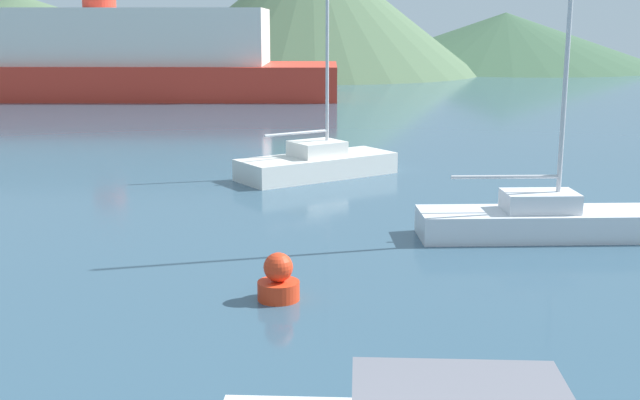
{
  "coord_description": "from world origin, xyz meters",
  "views": [
    {
      "loc": [
        0.31,
        -5.35,
        5.46
      ],
      "look_at": [
        0.81,
        14.0,
        1.2
      ],
      "focal_mm": 45.0,
      "sensor_mm": 36.0,
      "label": 1
    }
  ],
  "objects_px": {
    "sailboat_inner": "(317,163)",
    "ferry_distant": "(102,59)",
    "sailboat_middle": "(539,217)",
    "buoy_marker": "(278,280)"
  },
  "relations": [
    {
      "from": "sailboat_inner",
      "to": "ferry_distant",
      "type": "xyz_separation_m",
      "value": [
        -15.52,
        33.09,
        2.4
      ]
    },
    {
      "from": "sailboat_middle",
      "to": "buoy_marker",
      "type": "distance_m",
      "value": 8.16
    },
    {
      "from": "sailboat_inner",
      "to": "ferry_distant",
      "type": "height_order",
      "value": "ferry_distant"
    },
    {
      "from": "sailboat_inner",
      "to": "sailboat_middle",
      "type": "bearing_deg",
      "value": -89.57
    },
    {
      "from": "sailboat_middle",
      "to": "buoy_marker",
      "type": "relative_size",
      "value": 11.46
    },
    {
      "from": "sailboat_middle",
      "to": "buoy_marker",
      "type": "height_order",
      "value": "sailboat_middle"
    },
    {
      "from": "sailboat_middle",
      "to": "ferry_distant",
      "type": "distance_m",
      "value": 46.83
    },
    {
      "from": "sailboat_inner",
      "to": "buoy_marker",
      "type": "xyz_separation_m",
      "value": [
        -1.08,
        -13.34,
        -0.09
      ]
    },
    {
      "from": "buoy_marker",
      "to": "ferry_distant",
      "type": "bearing_deg",
      "value": 107.27
    },
    {
      "from": "sailboat_middle",
      "to": "sailboat_inner",
      "type": "bearing_deg",
      "value": 122.3
    }
  ]
}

